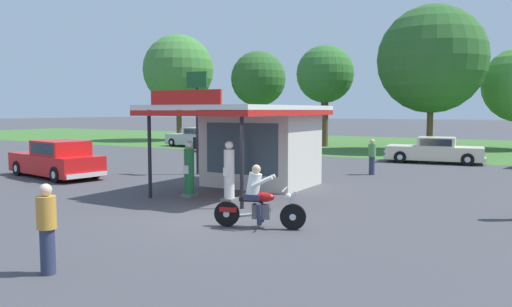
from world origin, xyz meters
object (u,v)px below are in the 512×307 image
Objects in this scene: gas_pump_nearside at (189,171)px; parked_car_back_row_far_left at (435,151)px; parked_car_second_row_spare at (232,142)px; parked_car_back_row_centre_left at (195,138)px; gas_pump_offside at (229,174)px; bystander_chatting_near_pumps at (47,227)px; bystander_strolling_foreground at (372,156)px; motorcycle_with_rider at (258,202)px; featured_classic_sedan at (57,160)px; roadside_pole_sign at (197,104)px.

gas_pump_nearside is 0.35× the size of parked_car_back_row_far_left.
parked_car_second_row_spare reaches higher than parked_car_back_row_centre_left.
parked_car_back_row_far_left is at bearing -0.73° from parked_car_second_row_spare.
gas_pump_offside reaches higher than bystander_chatting_near_pumps.
parked_car_back_row_far_left is 1.08× the size of parked_car_back_row_centre_left.
bystander_chatting_near_pumps reaches higher than parked_car_back_row_centre_left.
parked_car_back_row_far_left is 6.90m from bystander_strolling_foreground.
parked_car_back_row_centre_left is at bearing 150.47° from bystander_strolling_foreground.
featured_classic_sedan reaches higher than motorcycle_with_rider.
parked_car_back_row_centre_left is at bearing 108.10° from featured_classic_sedan.
featured_classic_sedan is 14.59m from parked_car_second_row_spare.
gas_pump_offside is 24.04m from parked_car_back_row_centre_left.
featured_classic_sedan is at bearing -88.63° from parked_car_second_row_spare.
roadside_pole_sign reaches higher than gas_pump_nearside.
gas_pump_offside is 7.66m from bystander_chatting_near_pumps.
bystander_chatting_near_pumps is 0.35× the size of roadside_pole_sign.
parked_car_back_row_centre_left is at bearing 151.45° from parked_car_second_row_spare.
gas_pump_nearside is 23.05m from parked_car_back_row_centre_left.
parked_car_second_row_spare is (-0.35, 14.59, -0.02)m from featured_classic_sedan.
bystander_chatting_near_pumps reaches higher than featured_classic_sedan.
roadside_pole_sign is at bearing -52.58° from parked_car_back_row_centre_left.
motorcycle_with_rider is at bearing 72.88° from bystander_chatting_near_pumps.
gas_pump_nearside is at bearing 147.45° from motorcycle_with_rider.
gas_pump_nearside reaches higher than featured_classic_sedan.
featured_classic_sedan is at bearing -140.99° from roadside_pole_sign.
gas_pump_offside is 18.51m from parked_car_second_row_spare.
gas_pump_nearside reaches higher than parked_car_second_row_spare.
parked_car_back_row_far_left is 23.13m from bystander_chatting_near_pumps.
motorcycle_with_rider is 0.44× the size of parked_car_back_row_centre_left.
gas_pump_nearside is 0.41× the size of roadside_pole_sign.
parked_car_back_row_centre_left is at bearing 129.63° from gas_pump_offside.
gas_pump_nearside is at bearing -53.45° from parked_car_back_row_centre_left.
featured_classic_sedan is 13.94m from bystander_strolling_foreground.
parked_car_back_row_centre_left reaches higher than parked_car_back_row_far_left.
gas_pump_offside is at bearing -5.98° from featured_classic_sedan.
gas_pump_nearside is 0.85× the size of motorcycle_with_rider.
motorcycle_with_rider is at bearing -45.91° from gas_pump_offside.
featured_classic_sedan reaches higher than parked_car_back_row_centre_left.
motorcycle_with_rider is (2.60, -2.69, -0.23)m from gas_pump_offside.
motorcycle_with_rider is 10.91m from roadside_pole_sign.
gas_pump_nearside is at bearing -112.63° from bystander_strolling_foreground.
parked_car_back_row_far_left is (3.50, 15.42, -0.23)m from gas_pump_offside.
featured_classic_sedan is 1.08× the size of parked_car_back_row_centre_left.
parked_car_back_row_centre_left is at bearing 122.20° from bystander_chatting_near_pumps.
gas_pump_offside is (1.61, 0.00, 0.02)m from gas_pump_nearside.
gas_pump_nearside is 0.98× the size of gas_pump_offside.
gas_pump_nearside is at bearing -180.00° from gas_pump_offside.
parked_car_back_row_centre_left is at bearing 130.23° from motorcycle_with_rider.
parked_car_back_row_far_left is 13.46m from parked_car_second_row_spare.
parked_car_back_row_centre_left is 3.10× the size of bystander_strolling_foreground.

